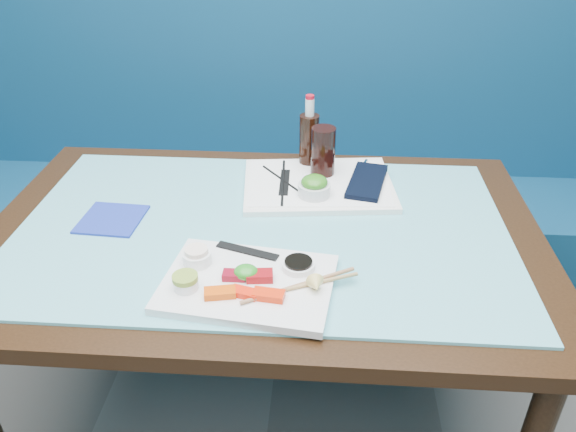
# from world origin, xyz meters

# --- Properties ---
(booth_bench) EXTENTS (3.00, 0.56, 1.17)m
(booth_bench) POSITION_xyz_m (0.00, 2.29, 0.37)
(booth_bench) COLOR navy
(booth_bench) RESTS_ON ground
(dining_table) EXTENTS (1.40, 0.90, 0.75)m
(dining_table) POSITION_xyz_m (0.00, 1.45, 0.67)
(dining_table) COLOR black
(dining_table) RESTS_ON ground
(glass_top) EXTENTS (1.22, 0.76, 0.01)m
(glass_top) POSITION_xyz_m (0.00, 1.45, 0.75)
(glass_top) COLOR #64BBC8
(glass_top) RESTS_ON dining_table
(sashimi_plate) EXTENTS (0.39, 0.30, 0.02)m
(sashimi_plate) POSITION_xyz_m (-0.00, 1.21, 0.77)
(sashimi_plate) COLOR white
(sashimi_plate) RESTS_ON glass_top
(salmon_left) EXTENTS (0.07, 0.04, 0.02)m
(salmon_left) POSITION_xyz_m (-0.05, 1.15, 0.78)
(salmon_left) COLOR #E54E09
(salmon_left) RESTS_ON sashimi_plate
(salmon_mid) EXTENTS (0.06, 0.04, 0.01)m
(salmon_mid) POSITION_xyz_m (-0.00, 1.16, 0.78)
(salmon_mid) COLOR #FF260A
(salmon_mid) RESTS_ON sashimi_plate
(salmon_right) EXTENTS (0.07, 0.04, 0.02)m
(salmon_right) POSITION_xyz_m (0.05, 1.15, 0.78)
(salmon_right) COLOR #F32C09
(salmon_right) RESTS_ON sashimi_plate
(tuna_left) EXTENTS (0.05, 0.03, 0.02)m
(tuna_left) POSITION_xyz_m (-0.03, 1.21, 0.78)
(tuna_left) COLOR maroon
(tuna_left) RESTS_ON sashimi_plate
(tuna_right) EXTENTS (0.06, 0.04, 0.02)m
(tuna_right) POSITION_xyz_m (0.02, 1.21, 0.79)
(tuna_right) COLOR maroon
(tuna_right) RESTS_ON sashimi_plate
(seaweed_garnish) EXTENTS (0.06, 0.06, 0.03)m
(seaweed_garnish) POSITION_xyz_m (-0.01, 1.22, 0.79)
(seaweed_garnish) COLOR #268C20
(seaweed_garnish) RESTS_ON sashimi_plate
(ramekin_wasabi) EXTENTS (0.06, 0.06, 0.02)m
(ramekin_wasabi) POSITION_xyz_m (-0.13, 1.17, 0.79)
(ramekin_wasabi) COLOR white
(ramekin_wasabi) RESTS_ON sashimi_plate
(wasabi_fill) EXTENTS (0.07, 0.07, 0.01)m
(wasabi_fill) POSITION_xyz_m (-0.13, 1.17, 0.80)
(wasabi_fill) COLOR olive
(wasabi_fill) RESTS_ON ramekin_wasabi
(ramekin_ginger) EXTENTS (0.08, 0.08, 0.03)m
(ramekin_ginger) POSITION_xyz_m (-0.12, 1.26, 0.79)
(ramekin_ginger) COLOR white
(ramekin_ginger) RESTS_ON sashimi_plate
(ginger_fill) EXTENTS (0.07, 0.07, 0.01)m
(ginger_fill) POSITION_xyz_m (-0.12, 1.26, 0.81)
(ginger_fill) COLOR #FFE5D1
(ginger_fill) RESTS_ON ramekin_ginger
(soy_dish) EXTENTS (0.08, 0.08, 0.01)m
(soy_dish) POSITION_xyz_m (0.10, 1.26, 0.78)
(soy_dish) COLOR white
(soy_dish) RESTS_ON sashimi_plate
(soy_fill) EXTENTS (0.07, 0.07, 0.01)m
(soy_fill) POSITION_xyz_m (0.10, 1.26, 0.79)
(soy_fill) COLOR black
(soy_fill) RESTS_ON soy_dish
(lemon_wedge) EXTENTS (0.04, 0.04, 0.04)m
(lemon_wedge) POSITION_xyz_m (0.14, 1.18, 0.80)
(lemon_wedge) COLOR #EBD16F
(lemon_wedge) RESTS_ON sashimi_plate
(chopstick_sleeve) EXTENTS (0.15, 0.07, 0.00)m
(chopstick_sleeve) POSITION_xyz_m (-0.02, 1.31, 0.78)
(chopstick_sleeve) COLOR black
(chopstick_sleeve) RESTS_ON sashimi_plate
(wooden_chopstick_a) EXTENTS (0.23, 0.14, 0.01)m
(wooden_chopstick_a) POSITION_xyz_m (0.11, 1.19, 0.78)
(wooden_chopstick_a) COLOR #9C6D49
(wooden_chopstick_a) RESTS_ON sashimi_plate
(wooden_chopstick_b) EXTENTS (0.23, 0.10, 0.01)m
(wooden_chopstick_b) POSITION_xyz_m (0.12, 1.19, 0.78)
(wooden_chopstick_b) COLOR #A6824E
(wooden_chopstick_b) RESTS_ON sashimi_plate
(serving_tray) EXTENTS (0.44, 0.35, 0.02)m
(serving_tray) POSITION_xyz_m (0.14, 1.67, 0.77)
(serving_tray) COLOR white
(serving_tray) RESTS_ON glass_top
(paper_placemat) EXTENTS (0.41, 0.30, 0.00)m
(paper_placemat) POSITION_xyz_m (0.14, 1.67, 0.77)
(paper_placemat) COLOR white
(paper_placemat) RESTS_ON serving_tray
(seaweed_bowl) EXTENTS (0.10, 0.10, 0.04)m
(seaweed_bowl) POSITION_xyz_m (0.13, 1.59, 0.79)
(seaweed_bowl) COLOR silver
(seaweed_bowl) RESTS_ON serving_tray
(seaweed_salad) EXTENTS (0.10, 0.10, 0.04)m
(seaweed_salad) POSITION_xyz_m (0.13, 1.59, 0.81)
(seaweed_salad) COLOR #31761B
(seaweed_salad) RESTS_ON seaweed_bowl
(cola_glass) EXTENTS (0.09, 0.09, 0.14)m
(cola_glass) POSITION_xyz_m (0.15, 1.72, 0.84)
(cola_glass) COLOR black
(cola_glass) RESTS_ON serving_tray
(navy_pouch) EXTENTS (0.13, 0.22, 0.02)m
(navy_pouch) POSITION_xyz_m (0.27, 1.67, 0.78)
(navy_pouch) COLOR black
(navy_pouch) RESTS_ON serving_tray
(fork) EXTENTS (0.03, 0.08, 0.01)m
(fork) POSITION_xyz_m (0.26, 1.77, 0.78)
(fork) COLOR white
(fork) RESTS_ON serving_tray
(black_chopstick_a) EXTENTS (0.02, 0.26, 0.01)m
(black_chopstick_a) POSITION_xyz_m (0.04, 1.66, 0.78)
(black_chopstick_a) COLOR black
(black_chopstick_a) RESTS_ON serving_tray
(black_chopstick_b) EXTENTS (0.15, 0.19, 0.01)m
(black_chopstick_b) POSITION_xyz_m (0.04, 1.66, 0.78)
(black_chopstick_b) COLOR black
(black_chopstick_b) RESTS_ON serving_tray
(tray_sleeve) EXTENTS (0.03, 0.15, 0.00)m
(tray_sleeve) POSITION_xyz_m (0.04, 1.66, 0.78)
(tray_sleeve) COLOR black
(tray_sleeve) RESTS_ON serving_tray
(cola_bottle_body) EXTENTS (0.07, 0.07, 0.16)m
(cola_bottle_body) POSITION_xyz_m (0.10, 1.79, 0.84)
(cola_bottle_body) COLOR black
(cola_bottle_body) RESTS_ON glass_top
(cola_bottle_neck) EXTENTS (0.03, 0.03, 0.05)m
(cola_bottle_neck) POSITION_xyz_m (0.10, 1.79, 0.95)
(cola_bottle_neck) COLOR white
(cola_bottle_neck) RESTS_ON cola_bottle_body
(cola_bottle_cap) EXTENTS (0.03, 0.03, 0.01)m
(cola_bottle_cap) POSITION_xyz_m (0.10, 1.79, 0.98)
(cola_bottle_cap) COLOR red
(cola_bottle_cap) RESTS_ON cola_bottle_neck
(blue_napkin) EXTENTS (0.16, 0.16, 0.01)m
(blue_napkin) POSITION_xyz_m (-0.39, 1.45, 0.76)
(blue_napkin) COLOR #1B2F99
(blue_napkin) RESTS_ON glass_top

